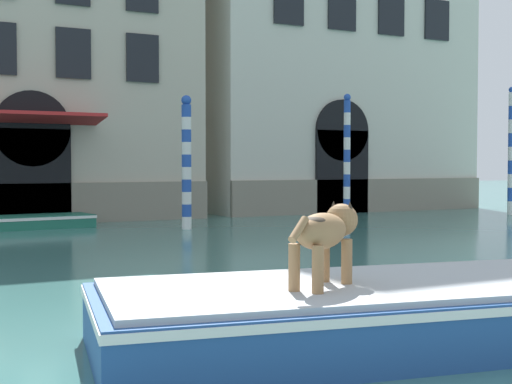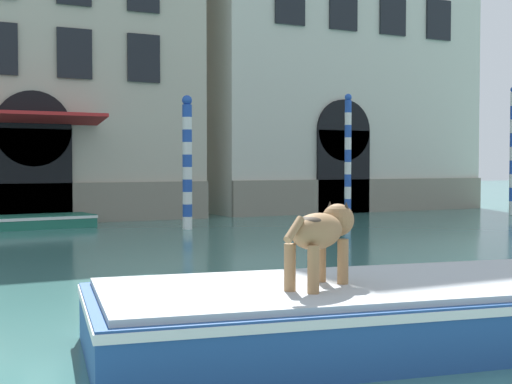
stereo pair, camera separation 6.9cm
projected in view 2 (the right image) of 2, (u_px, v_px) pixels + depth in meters
palazzo_left at (21, 37)px, 23.75m from camera, size 10.90×7.40×12.14m
boat_foreground at (446, 306)px, 7.36m from camera, size 7.59×3.55×0.63m
dog_on_deck at (321, 232)px, 6.82m from camera, size 1.08×0.75×0.80m
boat_moored_near_palazzo at (10, 222)px, 19.74m from camera, size 4.69×1.84×0.36m
mooring_pole_0 at (187, 162)px, 19.74m from camera, size 0.28×0.28×3.71m
mooring_pole_1 at (348, 158)px, 21.60m from camera, size 0.21×0.21×3.94m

